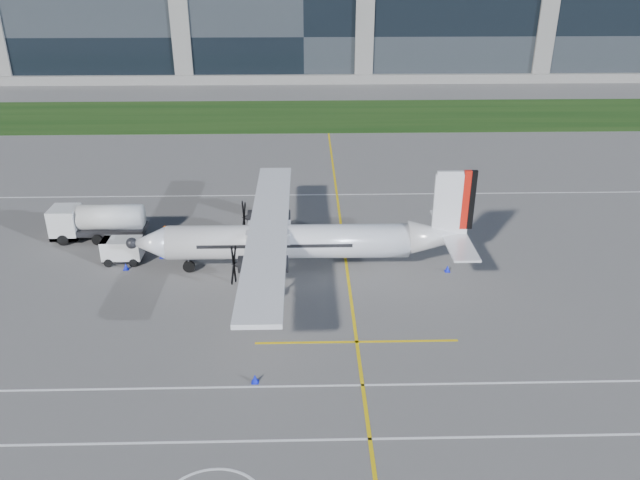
{
  "coord_description": "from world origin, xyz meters",
  "views": [
    {
      "loc": [
        0.08,
        -36.57,
        21.2
      ],
      "look_at": [
        1.0,
        1.07,
        3.33
      ],
      "focal_mm": 35.0,
      "sensor_mm": 36.0,
      "label": 1
    }
  ],
  "objects_px": {
    "turboprop_aircraft": "(301,223)",
    "safety_cone_fwd": "(126,266)",
    "baggage_tug": "(123,251)",
    "safety_cone_stbdwing": "(279,203)",
    "safety_cone_portwing": "(255,379)",
    "ground_crew_person": "(167,235)",
    "safety_cone_tail": "(447,268)",
    "fuel_tanker_truck": "(91,222)",
    "safety_cone_nose_stbd": "(162,255)"
  },
  "relations": [
    {
      "from": "fuel_tanker_truck",
      "to": "safety_cone_fwd",
      "type": "xyz_separation_m",
      "value": [
        3.91,
        -5.3,
        -1.18
      ]
    },
    {
      "from": "safety_cone_nose_stbd",
      "to": "safety_cone_stbdwing",
      "type": "bearing_deg",
      "value": 50.05
    },
    {
      "from": "ground_crew_person",
      "to": "safety_cone_nose_stbd",
      "type": "distance_m",
      "value": 1.84
    },
    {
      "from": "fuel_tanker_truck",
      "to": "safety_cone_portwing",
      "type": "relative_size",
      "value": 15.22
    },
    {
      "from": "fuel_tanker_truck",
      "to": "safety_cone_fwd",
      "type": "distance_m",
      "value": 6.69
    },
    {
      "from": "turboprop_aircraft",
      "to": "safety_cone_fwd",
      "type": "height_order",
      "value": "turboprop_aircraft"
    },
    {
      "from": "safety_cone_nose_stbd",
      "to": "safety_cone_portwing",
      "type": "height_order",
      "value": "same"
    },
    {
      "from": "safety_cone_fwd",
      "to": "safety_cone_nose_stbd",
      "type": "height_order",
      "value": "same"
    },
    {
      "from": "baggage_tug",
      "to": "ground_crew_person",
      "type": "relative_size",
      "value": 1.4
    },
    {
      "from": "safety_cone_portwing",
      "to": "safety_cone_tail",
      "type": "relative_size",
      "value": 1.0
    },
    {
      "from": "safety_cone_nose_stbd",
      "to": "safety_cone_tail",
      "type": "height_order",
      "value": "same"
    },
    {
      "from": "fuel_tanker_truck",
      "to": "safety_cone_nose_stbd",
      "type": "relative_size",
      "value": 15.22
    },
    {
      "from": "baggage_tug",
      "to": "safety_cone_tail",
      "type": "height_order",
      "value": "baggage_tug"
    },
    {
      "from": "ground_crew_person",
      "to": "safety_cone_fwd",
      "type": "relative_size",
      "value": 4.3
    },
    {
      "from": "safety_cone_fwd",
      "to": "safety_cone_stbdwing",
      "type": "relative_size",
      "value": 1.0
    },
    {
      "from": "fuel_tanker_truck",
      "to": "safety_cone_nose_stbd",
      "type": "height_order",
      "value": "fuel_tanker_truck"
    },
    {
      "from": "ground_crew_person",
      "to": "safety_cone_nose_stbd",
      "type": "height_order",
      "value": "ground_crew_person"
    },
    {
      "from": "baggage_tug",
      "to": "safety_cone_fwd",
      "type": "height_order",
      "value": "baggage_tug"
    },
    {
      "from": "fuel_tanker_truck",
      "to": "baggage_tug",
      "type": "height_order",
      "value": "fuel_tanker_truck"
    },
    {
      "from": "baggage_tug",
      "to": "safety_cone_stbdwing",
      "type": "xyz_separation_m",
      "value": [
        11.11,
        10.59,
        -0.65
      ]
    },
    {
      "from": "ground_crew_person",
      "to": "safety_cone_tail",
      "type": "relative_size",
      "value": 4.3
    },
    {
      "from": "safety_cone_fwd",
      "to": "safety_cone_tail",
      "type": "relative_size",
      "value": 1.0
    },
    {
      "from": "turboprop_aircraft",
      "to": "safety_cone_fwd",
      "type": "xyz_separation_m",
      "value": [
        -12.64,
        0.45,
        -3.49
      ]
    },
    {
      "from": "ground_crew_person",
      "to": "safety_cone_portwing",
      "type": "distance_m",
      "value": 18.34
    },
    {
      "from": "ground_crew_person",
      "to": "safety_cone_portwing",
      "type": "height_order",
      "value": "ground_crew_person"
    },
    {
      "from": "safety_cone_fwd",
      "to": "safety_cone_portwing",
      "type": "bearing_deg",
      "value": -52.06
    },
    {
      "from": "ground_crew_person",
      "to": "turboprop_aircraft",
      "type": "bearing_deg",
      "value": -98.02
    },
    {
      "from": "baggage_tug",
      "to": "fuel_tanker_truck",
      "type": "bearing_deg",
      "value": 130.49
    },
    {
      "from": "turboprop_aircraft",
      "to": "safety_cone_portwing",
      "type": "bearing_deg",
      "value": -100.91
    },
    {
      "from": "safety_cone_tail",
      "to": "safety_cone_nose_stbd",
      "type": "bearing_deg",
      "value": 172.62
    },
    {
      "from": "fuel_tanker_truck",
      "to": "ground_crew_person",
      "type": "height_order",
      "value": "fuel_tanker_truck"
    },
    {
      "from": "safety_cone_stbdwing",
      "to": "safety_cone_portwing",
      "type": "distance_m",
      "value": 24.96
    },
    {
      "from": "safety_cone_stbdwing",
      "to": "safety_cone_portwing",
      "type": "xyz_separation_m",
      "value": [
        -0.44,
        -24.96,
        0.0
      ]
    },
    {
      "from": "safety_cone_stbdwing",
      "to": "safety_cone_tail",
      "type": "bearing_deg",
      "value": -45.61
    },
    {
      "from": "baggage_tug",
      "to": "ground_crew_person",
      "type": "xyz_separation_m",
      "value": [
        2.84,
        2.2,
        0.17
      ]
    },
    {
      "from": "turboprop_aircraft",
      "to": "safety_cone_nose_stbd",
      "type": "distance_m",
      "value": 11.21
    },
    {
      "from": "turboprop_aircraft",
      "to": "safety_cone_stbdwing",
      "type": "xyz_separation_m",
      "value": [
        -1.99,
        12.33,
        -3.49
      ]
    },
    {
      "from": "safety_cone_stbdwing",
      "to": "safety_cone_nose_stbd",
      "type": "height_order",
      "value": "same"
    },
    {
      "from": "baggage_tug",
      "to": "ground_crew_person",
      "type": "bearing_deg",
      "value": 37.68
    },
    {
      "from": "turboprop_aircraft",
      "to": "safety_cone_fwd",
      "type": "relative_size",
      "value": 49.86
    },
    {
      "from": "fuel_tanker_truck",
      "to": "baggage_tug",
      "type": "distance_m",
      "value": 5.32
    },
    {
      "from": "baggage_tug",
      "to": "safety_cone_stbdwing",
      "type": "relative_size",
      "value": 6.01
    },
    {
      "from": "fuel_tanker_truck",
      "to": "safety_cone_nose_stbd",
      "type": "xyz_separation_m",
      "value": [
        6.14,
        -3.47,
        -1.18
      ]
    },
    {
      "from": "safety_cone_nose_stbd",
      "to": "baggage_tug",
      "type": "bearing_deg",
      "value": -168.46
    },
    {
      "from": "turboprop_aircraft",
      "to": "safety_cone_tail",
      "type": "relative_size",
      "value": 49.86
    },
    {
      "from": "ground_crew_person",
      "to": "safety_cone_portwing",
      "type": "bearing_deg",
      "value": -141.76
    },
    {
      "from": "turboprop_aircraft",
      "to": "baggage_tug",
      "type": "bearing_deg",
      "value": 172.46
    },
    {
      "from": "baggage_tug",
      "to": "safety_cone_portwing",
      "type": "distance_m",
      "value": 17.91
    },
    {
      "from": "fuel_tanker_truck",
      "to": "baggage_tug",
      "type": "xyz_separation_m",
      "value": [
        3.44,
        -4.02,
        -0.53
      ]
    },
    {
      "from": "ground_crew_person",
      "to": "safety_cone_stbdwing",
      "type": "distance_m",
      "value": 11.81
    }
  ]
}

